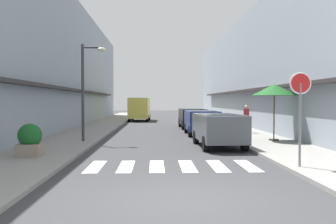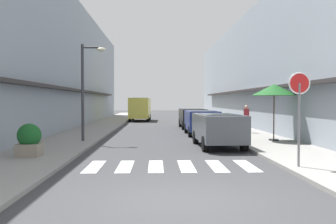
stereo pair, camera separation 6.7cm
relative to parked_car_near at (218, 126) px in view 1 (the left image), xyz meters
The scene contains 15 objects.
ground_plane 11.58m from the parked_car_near, 101.26° to the left, with size 110.14×110.14×0.00m, color #38383A.
sidewalk_left 13.38m from the parked_car_near, 122.02° to the left, with size 3.05×70.09×0.12m, color gray.
sidewalk_right 11.64m from the parked_car_near, 77.19° to the left, with size 3.05×70.09×0.12m, color gray.
building_row_left 17.41m from the parked_car_near, 130.88° to the left, with size 5.50×47.06×9.70m.
building_row_right 14.82m from the parked_car_near, 62.79° to the left, with size 5.50×47.06×8.70m.
crosswalk 5.31m from the parked_car_near, 115.55° to the right, with size 5.20×2.20×0.01m.
parked_car_near is the anchor object (origin of this frame).
parked_car_mid 5.98m from the parked_car_near, 90.00° to the left, with size 1.82×3.94×1.47m.
parked_car_far 11.55m from the parked_car_near, 90.00° to the left, with size 1.84×4.43×1.47m.
delivery_van 22.63m from the parked_car_near, 101.10° to the left, with size 2.15×5.46×2.37m.
round_street_sign 5.86m from the parked_car_near, 75.35° to the right, with size 0.65×0.07×2.76m.
street_lamp 6.63m from the parked_car_near, 163.60° to the left, with size 1.19×0.28×4.64m.
cafe_umbrella 3.82m from the parked_car_near, 29.25° to the left, with size 2.16×2.16×2.74m.
planter_corner 7.81m from the parked_car_near, 155.70° to the right, with size 0.82×0.82×1.14m.
pedestrian_walking_near 6.82m from the parked_car_near, 65.98° to the left, with size 0.34×0.34×1.68m.
Camera 1 is at (-0.53, -7.54, 2.03)m, focal length 39.88 mm.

